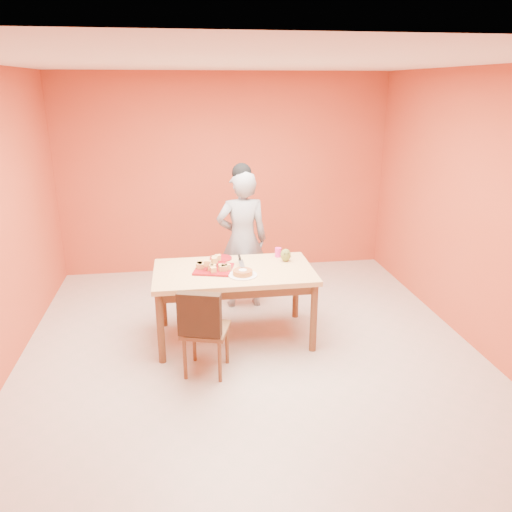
{
  "coord_description": "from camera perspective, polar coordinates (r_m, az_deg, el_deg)",
  "views": [
    {
      "loc": [
        -0.6,
        -4.32,
        2.53
      ],
      "look_at": [
        0.09,
        0.3,
        0.91
      ],
      "focal_mm": 35.0,
      "sensor_mm": 36.0,
      "label": 1
    }
  ],
  "objects": [
    {
      "name": "floor",
      "position": [
        5.04,
        -0.57,
        -11.05
      ],
      "size": [
        5.0,
        5.0,
        0.0
      ],
      "primitive_type": "plane",
      "color": "beige",
      "rests_on": "ground"
    },
    {
      "name": "ceiling",
      "position": [
        4.37,
        -0.69,
        21.3
      ],
      "size": [
        5.0,
        5.0,
        0.0
      ],
      "primitive_type": "plane",
      "rotation": [
        3.14,
        0.0,
        0.0
      ],
      "color": "white",
      "rests_on": "wall_back"
    },
    {
      "name": "wall_back",
      "position": [
        6.95,
        -3.52,
        9.24
      ],
      "size": [
        4.5,
        0.0,
        4.5
      ],
      "primitive_type": "plane",
      "rotation": [
        1.57,
        0.0,
        0.0
      ],
      "color": "#C1492C",
      "rests_on": "floor"
    },
    {
      "name": "wall_right",
      "position": [
        5.31,
        24.27,
        4.53
      ],
      "size": [
        0.0,
        5.0,
        5.0
      ],
      "primitive_type": "plane",
      "rotation": [
        1.57,
        0.0,
        -1.57
      ],
      "color": "#C1492C",
      "rests_on": "floor"
    },
    {
      "name": "dining_table",
      "position": [
        5.06,
        -2.54,
        -2.58
      ],
      "size": [
        1.6,
        0.9,
        0.76
      ],
      "color": "#E4B677",
      "rests_on": "floor"
    },
    {
      "name": "dining_chair",
      "position": [
        4.56,
        -5.76,
        -8.23
      ],
      "size": [
        0.5,
        0.56,
        0.86
      ],
      "rotation": [
        0.0,
        0.0,
        -0.3
      ],
      "color": "brown",
      "rests_on": "floor"
    },
    {
      "name": "pastry_pile",
      "position": [
        5.0,
        -4.87,
        -0.81
      ],
      "size": [
        0.33,
        0.33,
        0.11
      ],
      "primitive_type": null,
      "color": "#E4B361",
      "rests_on": "pastry_platter"
    },
    {
      "name": "person",
      "position": [
        5.79,
        -1.57,
        1.8
      ],
      "size": [
        0.61,
        0.41,
        1.63
      ],
      "primitive_type": "imported",
      "rotation": [
        0.0,
        0.0,
        3.17
      ],
      "color": "gray",
      "rests_on": "floor"
    },
    {
      "name": "pastry_platter",
      "position": [
        5.03,
        -4.85,
        -1.49
      ],
      "size": [
        0.45,
        0.45,
        0.02
      ],
      "primitive_type": "cube",
      "rotation": [
        0.0,
        0.0,
        -0.27
      ],
      "color": "maroon",
      "rests_on": "dining_table"
    },
    {
      "name": "red_dinner_plate",
      "position": [
        5.34,
        -4.04,
        -0.26
      ],
      "size": [
        0.24,
        0.24,
        0.01
      ],
      "primitive_type": "cylinder",
      "rotation": [
        0.0,
        0.0,
        0.0
      ],
      "color": "maroon",
      "rests_on": "dining_table"
    },
    {
      "name": "white_cake_plate",
      "position": [
        4.86,
        -1.52,
        -2.2
      ],
      "size": [
        0.36,
        0.36,
        0.01
      ],
      "primitive_type": "cylinder",
      "rotation": [
        0.0,
        0.0,
        -0.37
      ],
      "color": "white",
      "rests_on": "dining_table"
    },
    {
      "name": "sponge_cake",
      "position": [
        4.85,
        -1.53,
        -1.89
      ],
      "size": [
        0.25,
        0.25,
        0.04
      ],
      "primitive_type": "cylinder",
      "rotation": [
        0.0,
        0.0,
        0.36
      ],
      "color": "#C56C33",
      "rests_on": "white_cake_plate"
    },
    {
      "name": "cake_server",
      "position": [
        5.01,
        -1.67,
        -0.85
      ],
      "size": [
        0.05,
        0.24,
        0.01
      ],
      "primitive_type": "cube",
      "rotation": [
        0.0,
        0.0,
        -0.02
      ],
      "color": "silver",
      "rests_on": "sponge_cake"
    },
    {
      "name": "egg_ornament",
      "position": [
        5.24,
        3.41,
        0.1
      ],
      "size": [
        0.11,
        0.09,
        0.14
      ],
      "primitive_type": "ellipsoid",
      "rotation": [
        0.0,
        0.0,
        0.06
      ],
      "color": "olive",
      "rests_on": "dining_table"
    },
    {
      "name": "magenta_glass",
      "position": [
        5.39,
        2.54,
        0.42
      ],
      "size": [
        0.08,
        0.08,
        0.1
      ],
      "primitive_type": "cylinder",
      "rotation": [
        0.0,
        0.0,
        0.12
      ],
      "color": "#E12189",
      "rests_on": "dining_table"
    },
    {
      "name": "checker_tin",
      "position": [
        5.4,
        3.48,
        0.05
      ],
      "size": [
        0.12,
        0.12,
        0.03
      ],
      "primitive_type": "cylinder",
      "rotation": [
        0.0,
        0.0,
        -0.36
      ],
      "color": "#3D2110",
      "rests_on": "dining_table"
    }
  ]
}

